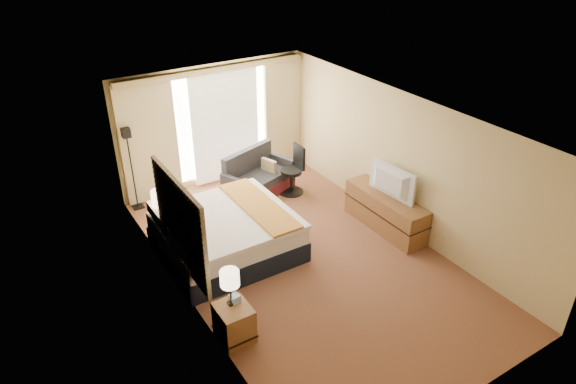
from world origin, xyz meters
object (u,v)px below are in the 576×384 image
lamp_left (230,279)px  lamp_right (161,198)px  loveseat (258,179)px  television (388,182)px  desk_chair (294,172)px  nightstand_left (234,323)px  floor_lamp (129,153)px  bed (226,234)px  nightstand_right (170,237)px  media_dresser (385,212)px

lamp_left → lamp_right: bearing=91.5°
loveseat → television: size_ratio=1.57×
loveseat → desk_chair: size_ratio=1.57×
nightstand_left → television: (3.65, 1.01, 0.73)m
nightstand_left → floor_lamp: bearing=90.4°
bed → lamp_left: size_ratio=3.91×
nightstand_left → lamp_right: (-0.05, 2.54, 0.78)m
bed → floor_lamp: (-0.84, 2.38, 0.82)m
bed → floor_lamp: floor_lamp is taller
nightstand_right → television: size_ratio=0.52×
lamp_right → television: (3.70, -1.53, -0.05)m
loveseat → lamp_left: (-2.34, -3.46, 0.68)m
nightstand_left → nightstand_right: bearing=90.0°
media_dresser → nightstand_right: bearing=158.6°
desk_chair → lamp_left: lamp_left is taller
nightstand_left → floor_lamp: 4.38m
nightstand_right → floor_lamp: bearing=91.0°
bed → lamp_right: bearing=143.1°
television → nightstand_left: bearing=100.3°
lamp_left → lamp_right: lamp_right is taller
floor_lamp → television: size_ratio=1.63×
bed → lamp_right: lamp_right is taller
loveseat → lamp_right: (-2.40, -1.00, 0.75)m
media_dresser → lamp_right: lamp_right is taller
loveseat → bed: bearing=-151.7°
nightstand_left → nightstand_right: size_ratio=1.00×
nightstand_right → floor_lamp: 2.01m
nightstand_left → lamp_left: size_ratio=0.98×
nightstand_left → television: bearing=15.5°
nightstand_left → lamp_left: lamp_left is taller
television → nightstand_right: bearing=62.6°
nightstand_left → nightstand_right: (0.00, 2.50, 0.00)m
media_dresser → lamp_left: lamp_left is taller
floor_lamp → bed: bearing=-70.6°
nightstand_right → nightstand_left: bearing=-90.0°
lamp_right → nightstand_left: bearing=-88.9°
desk_chair → media_dresser: bearing=-69.6°
nightstand_left → desk_chair: (3.01, 3.15, 0.20)m
bed → desk_chair: bed is taller
floor_lamp → lamp_left: size_ratio=3.06×
media_dresser → lamp_left: bearing=-165.2°
floor_lamp → lamp_right: floor_lamp is taller
nightstand_left → floor_lamp: (-0.03, 4.28, 0.94)m
desk_chair → nightstand_right: bearing=-165.8°
media_dresser → floor_lamp: (-3.73, 3.23, 0.86)m
media_dresser → bed: bed is taller
lamp_left → media_dresser: bearing=14.8°
nightstand_left → television: 3.86m
media_dresser → desk_chair: (-0.69, 2.10, 0.12)m
desk_chair → lamp_right: size_ratio=1.63×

